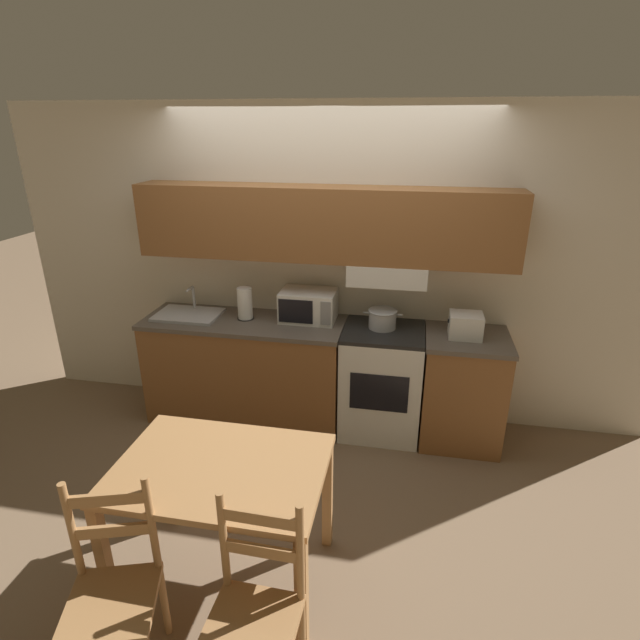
{
  "coord_description": "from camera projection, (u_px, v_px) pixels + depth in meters",
  "views": [
    {
      "loc": [
        0.68,
        -3.86,
        2.4
      ],
      "look_at": [
        0.05,
        -0.54,
        1.04
      ],
      "focal_mm": 28.0,
      "sensor_mm": 36.0,
      "label": 1
    }
  ],
  "objects": [
    {
      "name": "dining_table",
      "position": [
        222.0,
        483.0,
        2.58
      ],
      "size": [
        1.08,
        0.76,
        0.76
      ],
      "color": "#B27F4C",
      "rests_on": "ground_plane"
    },
    {
      "name": "sink_basin",
      "position": [
        188.0,
        314.0,
        4.12
      ],
      "size": [
        0.52,
        0.36,
        0.22
      ],
      "color": "#B7BABF",
      "rests_on": "lower_counter_main"
    },
    {
      "name": "microwave",
      "position": [
        308.0,
        305.0,
        4.01
      ],
      "size": [
        0.44,
        0.31,
        0.24
      ],
      "color": "white",
      "rests_on": "lower_counter_main"
    },
    {
      "name": "chair_left_of_table",
      "position": [
        113.0,
        593.0,
        2.21
      ],
      "size": [
        0.48,
        0.48,
        0.96
      ],
      "rotation": [
        0.0,
        0.0,
        0.31
      ],
      "color": "#B27F4C",
      "rests_on": "ground_plane"
    },
    {
      "name": "wall_back",
      "position": [
        327.0,
        251.0,
        3.94
      ],
      "size": [
        5.28,
        0.38,
        2.55
      ],
      "color": "silver",
      "rests_on": "ground_plane"
    },
    {
      "name": "toaster",
      "position": [
        466.0,
        325.0,
        3.7
      ],
      "size": [
        0.25,
        0.21,
        0.18
      ],
      "color": "white",
      "rests_on": "lower_counter_right_stub"
    },
    {
      "name": "ground_plane",
      "position": [
        326.0,
        405.0,
        4.53
      ],
      "size": [
        16.0,
        16.0,
        0.0
      ],
      "primitive_type": "plane",
      "color": "#7F664C"
    },
    {
      "name": "lower_counter_main",
      "position": [
        246.0,
        369.0,
        4.21
      ],
      "size": [
        1.64,
        0.59,
        0.89
      ],
      "color": "brown",
      "rests_on": "ground_plane"
    },
    {
      "name": "lower_counter_right_stub",
      "position": [
        462.0,
        389.0,
        3.91
      ],
      "size": [
        0.63,
        0.59,
        0.89
      ],
      "color": "brown",
      "rests_on": "ground_plane"
    },
    {
      "name": "chair_right_of_table",
      "position": [
        254.0,
        616.0,
        2.11
      ],
      "size": [
        0.39,
        0.39,
        0.96
      ],
      "rotation": [
        0.0,
        0.0,
        -0.02
      ],
      "color": "#B27F4C",
      "rests_on": "ground_plane"
    },
    {
      "name": "cooking_pot",
      "position": [
        382.0,
        318.0,
        3.87
      ],
      "size": [
        0.3,
        0.22,
        0.15
      ],
      "color": "#B7BABF",
      "rests_on": "stove_range"
    },
    {
      "name": "stove_range",
      "position": [
        381.0,
        381.0,
        4.02
      ],
      "size": [
        0.63,
        0.56,
        0.89
      ],
      "color": "white",
      "rests_on": "ground_plane"
    },
    {
      "name": "paper_towel_roll",
      "position": [
        245.0,
        304.0,
        4.03
      ],
      "size": [
        0.14,
        0.14,
        0.26
      ],
      "color": "black",
      "rests_on": "lower_counter_main"
    }
  ]
}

